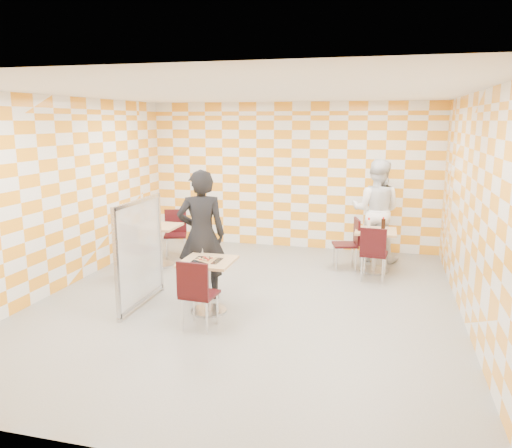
{
  "coord_description": "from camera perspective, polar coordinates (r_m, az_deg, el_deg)",
  "views": [
    {
      "loc": [
        1.89,
        -6.67,
        2.63
      ],
      "look_at": [
        0.1,
        0.2,
        1.15
      ],
      "focal_mm": 35.0,
      "sensor_mm": 36.0,
      "label": 1
    }
  ],
  "objects": [
    {
      "name": "room_shell",
      "position": [
        7.54,
        -0.08,
        3.16
      ],
      "size": [
        7.0,
        7.0,
        7.0
      ],
      "color": "gray",
      "rests_on": "ground"
    },
    {
      "name": "main_table",
      "position": [
        6.95,
        -5.51,
        -6.04
      ],
      "size": [
        0.7,
        0.7,
        0.75
      ],
      "color": "tan",
      "rests_on": "ground"
    },
    {
      "name": "second_table",
      "position": [
        9.0,
        13.46,
        -2.19
      ],
      "size": [
        0.7,
        0.7,
        0.75
      ],
      "color": "tan",
      "rests_on": "ground"
    },
    {
      "name": "empty_table",
      "position": [
        9.32,
        -11.0,
        -1.61
      ],
      "size": [
        0.7,
        0.7,
        0.75
      ],
      "color": "tan",
      "rests_on": "ground"
    },
    {
      "name": "chair_main_front",
      "position": [
        6.35,
        -6.83,
        -7.47
      ],
      "size": [
        0.45,
        0.46,
        0.92
      ],
      "color": "#330A0D",
      "rests_on": "ground"
    },
    {
      "name": "chair_second_front",
      "position": [
        8.43,
        13.28,
        -2.88
      ],
      "size": [
        0.46,
        0.47,
        0.92
      ],
      "color": "#330A0D",
      "rests_on": "ground"
    },
    {
      "name": "chair_second_side",
      "position": [
        9.05,
        10.74,
        -1.77
      ],
      "size": [
        0.52,
        0.51,
        0.92
      ],
      "color": "#330A0D",
      "rests_on": "ground"
    },
    {
      "name": "chair_empty_near",
      "position": [
        8.72,
        -13.74,
        -2.42
      ],
      "size": [
        0.55,
        0.55,
        0.92
      ],
      "color": "#330A0D",
      "rests_on": "ground"
    },
    {
      "name": "chair_empty_far",
      "position": [
        9.84,
        -9.18,
        -0.63
      ],
      "size": [
        0.54,
        0.55,
        0.92
      ],
      "color": "#330A0D",
      "rests_on": "ground"
    },
    {
      "name": "partition",
      "position": [
        7.29,
        -13.13,
        -3.16
      ],
      "size": [
        0.08,
        1.38,
        1.55
      ],
      "color": "white",
      "rests_on": "ground"
    },
    {
      "name": "man_dark",
      "position": [
        7.4,
        -6.25,
        -1.26
      ],
      "size": [
        0.83,
        0.69,
        1.94
      ],
      "primitive_type": "imported",
      "rotation": [
        0.0,
        0.0,
        3.51
      ],
      "color": "black",
      "rests_on": "ground"
    },
    {
      "name": "man_white",
      "position": [
        9.68,
        13.55,
        1.52
      ],
      "size": [
        1.02,
        0.85,
        1.93
      ],
      "primitive_type": "imported",
      "rotation": [
        0.0,
        0.0,
        3.01
      ],
      "color": "white",
      "rests_on": "ground"
    },
    {
      "name": "pizza_on_foil",
      "position": [
        6.86,
        -5.6,
        -4.03
      ],
      "size": [
        0.4,
        0.4,
        0.04
      ],
      "color": "silver",
      "rests_on": "main_table"
    },
    {
      "name": "sport_bottle",
      "position": [
        9.02,
        12.76,
        0.01
      ],
      "size": [
        0.06,
        0.06,
        0.2
      ],
      "color": "white",
      "rests_on": "second_table"
    },
    {
      "name": "soda_bottle",
      "position": [
        8.97,
        14.34,
        -0.03
      ],
      "size": [
        0.07,
        0.07,
        0.23
      ],
      "color": "black",
      "rests_on": "second_table"
    }
  ]
}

